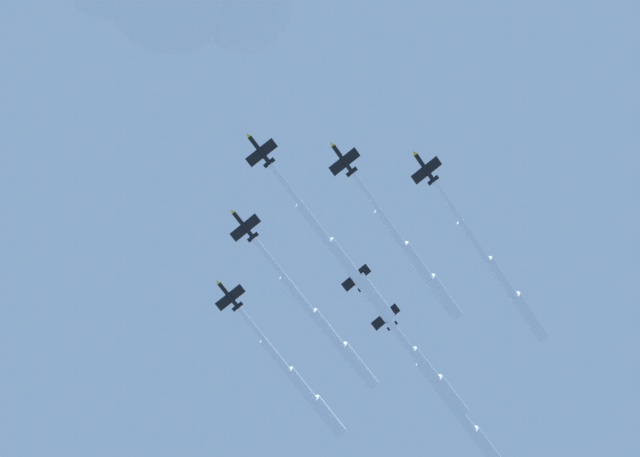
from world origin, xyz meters
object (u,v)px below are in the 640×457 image
Objects in this scene: jet_lead at (346,262)px; jet_starboard_outer at (462,417)px; jet_port_outer at (426,367)px; jet_starboard_inner at (330,332)px; jet_starboard_mid at (303,387)px; jet_port_mid at (503,281)px; jet_port_inner at (418,264)px.

jet_starboard_outer is at bearing 32.01° from jet_lead.
jet_lead is 1.09× the size of jet_port_outer.
jet_starboard_inner is at bearing 78.12° from jet_lead.
jet_starboard_mid is (0.10, 18.87, 1.04)m from jet_starboard_inner.
jet_port_mid is (40.55, -10.69, 1.41)m from jet_lead.
jet_starboard_outer is at bearing -11.90° from jet_starboard_mid.
jet_starboard_mid is 1.00× the size of jet_port_outer.
jet_port_inner is 0.92× the size of jet_port_mid.
jet_port_mid reaches higher than jet_starboard_inner.
jet_starboard_outer is (30.84, 37.03, -0.09)m from jet_port_inner.
jet_lead is at bearing -148.60° from jet_port_outer.
jet_port_inner is 30.51m from jet_starboard_inner.
jet_starboard_mid reaches higher than jet_port_mid.
jet_starboard_inner is (-13.32, 27.45, 0.32)m from jet_port_inner.
jet_lead is at bearing -96.43° from jet_starboard_mid.
jet_starboard_outer is (44.15, 9.59, -0.41)m from jet_starboard_inner.
jet_port_inner is at bearing -74.07° from jet_starboard_mid.
jet_port_inner is at bearing 170.11° from jet_port_mid.
jet_starboard_mid is at bearing 168.10° from jet_starboard_outer.
jet_port_mid is 41.80m from jet_starboard_outer.
jet_port_outer is (14.88, 26.58, -0.06)m from jet_port_inner.
jet_lead is 0.98× the size of jet_starboard_inner.
jet_starboard_outer is at bearing 33.22° from jet_port_outer.
jet_starboard_mid is 34.36m from jet_port_outer.
jet_starboard_inner reaches higher than jet_starboard_outer.
jet_port_inner is at bearing -129.79° from jet_starboard_outer.
jet_starboard_mid is at bearing 125.66° from jet_port_mid.
jet_lead is 0.98× the size of jet_port_mid.
jet_starboard_mid is (-36.09, 50.30, 0.51)m from jet_port_mid.
jet_port_inner is at bearing -119.24° from jet_port_outer.
jet_starboard_inner is 18.90m from jet_starboard_mid.
jet_lead is 38.15m from jet_port_outer.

